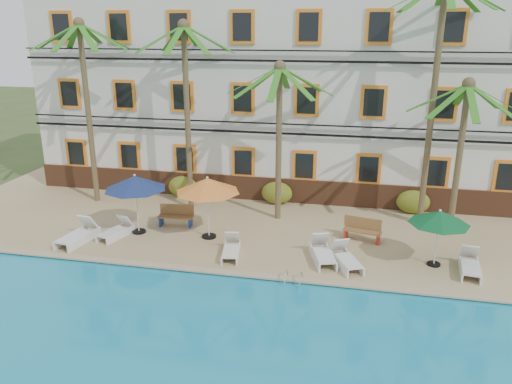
% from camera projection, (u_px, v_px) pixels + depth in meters
% --- Properties ---
extents(ground, '(100.00, 100.00, 0.00)m').
position_uv_depth(ground, '(240.00, 269.00, 18.33)').
color(ground, '#384C23').
rests_on(ground, ground).
extents(pool_deck, '(30.00, 12.00, 0.25)m').
position_uv_depth(pool_deck, '(266.00, 217.00, 22.94)').
color(pool_deck, tan).
rests_on(pool_deck, ground).
extents(pool_coping, '(30.00, 0.35, 0.06)m').
position_uv_depth(pool_coping, '(234.00, 273.00, 17.41)').
color(pool_coping, tan).
rests_on(pool_coping, pool_deck).
extents(hotel_building, '(25.40, 6.44, 10.22)m').
position_uv_depth(hotel_building, '(284.00, 89.00, 25.91)').
color(hotel_building, silver).
rests_on(hotel_building, pool_deck).
extents(palm_a, '(4.46, 4.46, 8.62)m').
position_uv_depth(palm_a, '(86.00, 88.00, 23.09)').
color(palm_a, brown).
rests_on(palm_a, pool_deck).
extents(palm_b, '(4.46, 4.46, 8.54)m').
position_uv_depth(palm_b, '(186.00, 92.00, 22.14)').
color(palm_b, brown).
rests_on(palm_b, pool_deck).
extents(palm_c, '(4.46, 4.46, 6.92)m').
position_uv_depth(palm_c, '(279.00, 118.00, 21.11)').
color(palm_c, brown).
rests_on(palm_c, pool_deck).
extents(palm_d, '(4.46, 4.46, 10.16)m').
position_uv_depth(palm_d, '(436.00, 75.00, 19.87)').
color(palm_d, brown).
rests_on(palm_d, pool_deck).
extents(palm_e, '(4.46, 4.46, 6.38)m').
position_uv_depth(palm_e, '(462.00, 133.00, 19.80)').
color(palm_e, brown).
rests_on(palm_e, pool_deck).
extents(shrub_left, '(1.50, 0.90, 1.10)m').
position_uv_depth(shrub_left, '(183.00, 187.00, 25.10)').
color(shrub_left, '#185016').
rests_on(shrub_left, pool_deck).
extents(shrub_mid, '(1.50, 0.90, 1.10)m').
position_uv_depth(shrub_mid, '(277.00, 193.00, 24.16)').
color(shrub_mid, '#185016').
rests_on(shrub_mid, pool_deck).
extents(shrub_right, '(1.50, 0.90, 1.10)m').
position_uv_depth(shrub_right, '(413.00, 202.00, 22.92)').
color(shrub_right, '#185016').
rests_on(shrub_right, pool_deck).
extents(umbrella_blue, '(2.55, 2.55, 2.55)m').
position_uv_depth(umbrella_blue, '(135.00, 183.00, 20.26)').
color(umbrella_blue, black).
rests_on(umbrella_blue, pool_deck).
extents(umbrella_red, '(2.61, 2.61, 2.61)m').
position_uv_depth(umbrella_red, '(208.00, 186.00, 19.76)').
color(umbrella_red, black).
rests_on(umbrella_red, pool_deck).
extents(umbrella_green, '(2.15, 2.15, 2.16)m').
position_uv_depth(umbrella_green, '(439.00, 218.00, 17.50)').
color(umbrella_green, black).
rests_on(umbrella_green, pool_deck).
extents(lounger_a, '(1.00, 2.10, 0.96)m').
position_uv_depth(lounger_a, '(78.00, 235.00, 19.93)').
color(lounger_a, silver).
rests_on(lounger_a, pool_deck).
extents(lounger_b, '(1.03, 1.81, 0.81)m').
position_uv_depth(lounger_b, '(116.00, 231.00, 20.45)').
color(lounger_b, silver).
rests_on(lounger_b, pool_deck).
extents(lounger_c, '(0.88, 1.78, 0.81)m').
position_uv_depth(lounger_c, '(231.00, 249.00, 18.75)').
color(lounger_c, silver).
rests_on(lounger_c, pool_deck).
extents(lounger_d, '(1.21, 2.04, 0.91)m').
position_uv_depth(lounger_d, '(322.00, 253.00, 18.37)').
color(lounger_d, silver).
rests_on(lounger_d, pool_deck).
extents(lounger_e, '(1.35, 1.93, 0.86)m').
position_uv_depth(lounger_e, '(346.00, 258.00, 17.96)').
color(lounger_e, silver).
rests_on(lounger_e, pool_deck).
extents(lounger_f, '(0.83, 1.86, 0.85)m').
position_uv_depth(lounger_f, '(470.00, 265.00, 17.46)').
color(lounger_f, silver).
rests_on(lounger_f, pool_deck).
extents(bench_left, '(1.53, 0.58, 0.93)m').
position_uv_depth(bench_left, '(176.00, 215.00, 21.54)').
color(bench_left, olive).
rests_on(bench_left, pool_deck).
extents(bench_right, '(1.57, 0.79, 0.93)m').
position_uv_depth(bench_right, '(363.00, 229.00, 20.03)').
color(bench_right, olive).
rests_on(bench_right, pool_deck).
extents(pool_ladder, '(0.54, 0.74, 0.74)m').
position_uv_depth(pool_ladder, '(293.00, 281.00, 16.92)').
color(pool_ladder, silver).
rests_on(pool_ladder, ground).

